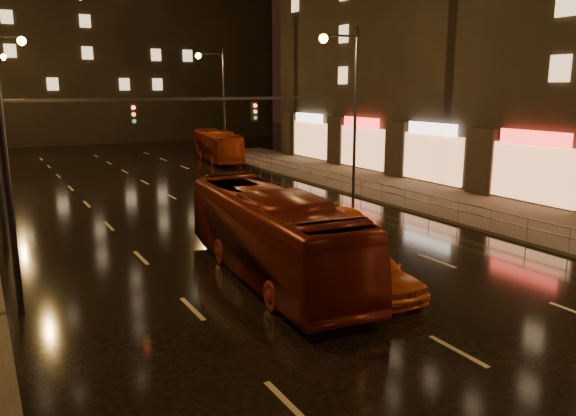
% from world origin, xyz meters
% --- Properties ---
extents(ground, '(140.00, 140.00, 0.00)m').
position_xyz_m(ground, '(0.00, 20.00, 0.00)').
color(ground, black).
rests_on(ground, ground).
extents(sidewalk_right, '(7.00, 70.00, 0.15)m').
position_xyz_m(sidewalk_right, '(13.50, 15.00, 0.07)').
color(sidewalk_right, '#38332D').
rests_on(sidewalk_right, ground).
extents(traffic_signal, '(15.31, 0.32, 6.20)m').
position_xyz_m(traffic_signal, '(-5.06, 20.00, 4.74)').
color(traffic_signal, black).
rests_on(traffic_signal, ground).
extents(railing_right, '(0.05, 56.00, 1.00)m').
position_xyz_m(railing_right, '(10.20, 18.00, 0.90)').
color(railing_right, '#99999E').
rests_on(railing_right, sidewalk_right).
extents(bus_red, '(3.58, 11.39, 3.12)m').
position_xyz_m(bus_red, '(-1.50, 11.51, 1.56)').
color(bus_red, '#62180E').
rests_on(bus_red, ground).
extents(bus_curb, '(3.71, 10.25, 2.79)m').
position_xyz_m(bus_curb, '(9.00, 42.45, 1.40)').
color(bus_curb, maroon).
rests_on(bus_curb, ground).
extents(taxi_near, '(1.81, 4.44, 1.51)m').
position_xyz_m(taxi_near, '(0.50, 8.46, 0.75)').
color(taxi_near, '#C75312').
rests_on(taxi_near, ground).
extents(taxi_far, '(1.63, 3.92, 1.13)m').
position_xyz_m(taxi_far, '(4.39, 15.11, 0.57)').
color(taxi_far, orange).
rests_on(taxi_far, ground).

